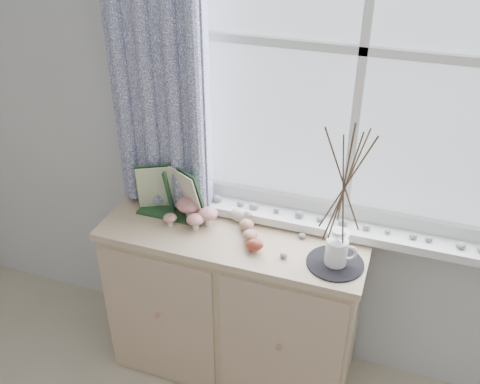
{
  "coord_description": "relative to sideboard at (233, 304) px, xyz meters",
  "views": [
    {
      "loc": [
        0.52,
        -0.06,
        2.25
      ],
      "look_at": [
        -0.1,
        1.7,
        1.1
      ],
      "focal_mm": 40.0,
      "sensor_mm": 36.0,
      "label": 1
    }
  ],
  "objects": [
    {
      "name": "songbird_figurine",
      "position": [
        -0.0,
        0.1,
        0.46
      ],
      "size": [
        0.15,
        0.09,
        0.07
      ],
      "primitive_type": null,
      "rotation": [
        0.0,
        0.0,
        -0.19
      ],
      "color": "white",
      "rests_on": "sideboard"
    },
    {
      "name": "botanical_book",
      "position": [
        -0.32,
        0.01,
        0.56
      ],
      "size": [
        0.38,
        0.13,
        0.26
      ],
      "primitive_type": null,
      "rotation": [
        0.0,
        0.0,
        -0.01
      ],
      "color": "#1E4022",
      "rests_on": "sideboard"
    },
    {
      "name": "crocheted_doily",
      "position": [
        0.47,
        -0.06,
        0.43
      ],
      "size": [
        0.24,
        0.24,
        0.01
      ],
      "primitive_type": "cylinder",
      "color": "black",
      "rests_on": "sideboard"
    },
    {
      "name": "wooden_eggs",
      "position": [
        0.09,
        -0.03,
        0.46
      ],
      "size": [
        0.14,
        0.18,
        0.08
      ],
      "color": "#A67A5C",
      "rests_on": "sideboard"
    },
    {
      "name": "sideboard_pebbles",
      "position": [
        0.3,
        0.0,
        0.44
      ],
      "size": [
        0.33,
        0.23,
        0.02
      ],
      "color": "gray",
      "rests_on": "sideboard"
    },
    {
      "name": "sideboard",
      "position": [
        0.0,
        0.0,
        0.0
      ],
      "size": [
        1.2,
        0.45,
        0.85
      ],
      "color": "tan",
      "rests_on": "ground"
    },
    {
      "name": "twig_pitcher",
      "position": [
        0.47,
        -0.06,
        0.82
      ],
      "size": [
        0.3,
        0.3,
        0.69
      ],
      "rotation": [
        0.0,
        0.0,
        0.31
      ],
      "color": "white",
      "rests_on": "crocheted_doily"
    },
    {
      "name": "toadstool_cluster",
      "position": [
        -0.2,
        0.02,
        0.49
      ],
      "size": [
        0.24,
        0.17,
        0.11
      ],
      "color": "silver",
      "rests_on": "sideboard"
    }
  ]
}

